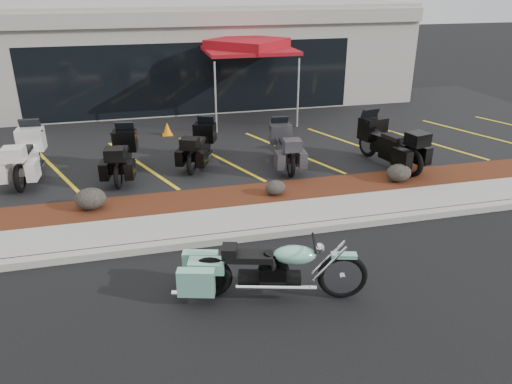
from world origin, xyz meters
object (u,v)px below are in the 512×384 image
object	(u,v)px
touring_white	(33,144)
traffic_cone	(167,129)
popup_canopy	(248,47)
hero_cruiser	(343,270)

from	to	relation	value
touring_white	traffic_cone	world-z (taller)	touring_white
touring_white	popup_canopy	distance (m)	7.86
traffic_cone	hero_cruiser	bearing A→B (deg)	-78.06
hero_cruiser	touring_white	bearing A→B (deg)	143.36
popup_canopy	traffic_cone	bearing A→B (deg)	-169.41
touring_white	popup_canopy	size ratio (longest dim) A/B	0.65
touring_white	popup_canopy	world-z (taller)	popup_canopy
hero_cruiser	traffic_cone	distance (m)	9.88
touring_white	hero_cruiser	bearing A→B (deg)	-138.49
hero_cruiser	popup_canopy	world-z (taller)	popup_canopy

